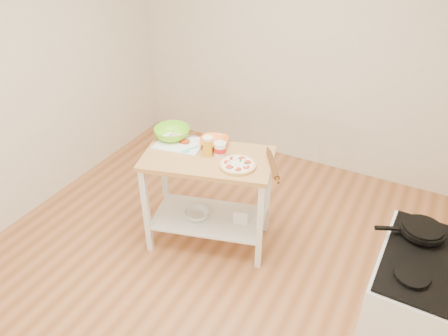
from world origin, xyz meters
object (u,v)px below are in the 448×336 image
pizza (238,165)px  knife (177,138)px  prep_island (208,182)px  green_bowl (172,133)px  orange_bowl (214,142)px  beer_pint (208,146)px  yogurt_tub (220,149)px  shelf_glass_bowl (197,214)px  skillet (421,230)px  spatula (190,150)px  cutting_board (180,143)px  gas_stove (425,317)px  rolling_pin (273,165)px  shelf_bin (242,214)px

pizza → knife: size_ratio=1.34×
prep_island → green_bowl: bearing=163.5°
prep_island → orange_bowl: size_ratio=4.90×
beer_pint → yogurt_tub: bearing=21.6°
shelf_glass_bowl → skillet: bearing=-6.1°
orange_bowl → prep_island: bearing=-76.8°
prep_island → spatula: size_ratio=7.93×
pizza → cutting_board: pizza is taller
beer_pint → gas_stove: bearing=-14.6°
pizza → skillet: bearing=-9.2°
rolling_pin → beer_pint: bearing=-172.3°
spatula → shelf_bin: size_ratio=1.17×
cutting_board → beer_pint: size_ratio=2.67×
cutting_board → prep_island: bearing=-22.2°
orange_bowl → yogurt_tub: size_ratio=1.13×
shelf_glass_bowl → shelf_bin: (0.37, 0.16, 0.03)m
pizza → shelf_glass_bowl: (-0.38, -0.03, -0.62)m
prep_island → pizza: bearing=-4.1°
prep_island → yogurt_tub: (0.08, 0.06, 0.32)m
pizza → yogurt_tub: yogurt_tub is taller
pizza → shelf_bin: pizza is taller
prep_island → cutting_board: cutting_board is taller
beer_pint → shelf_bin: (0.29, 0.08, -0.66)m
knife → green_bowl: bearing=139.7°
skillet → shelf_bin: (-1.40, 0.35, -0.65)m
shelf_glass_bowl → yogurt_tub: bearing=33.7°
pizza → cutting_board: bearing=171.4°
gas_stove → pizza: size_ratio=3.74×
green_bowl → prep_island: bearing=-16.5°
skillet → green_bowl: (-2.10, 0.37, -0.03)m
prep_island → spatula: 0.33m
cutting_board → shelf_glass_bowl: bearing=-38.8°
skillet → knife: skillet is taller
pizza → spatula: pizza is taller
cutting_board → gas_stove: bearing=-23.5°
prep_island → spatula: bearing=178.7°
yogurt_tub → rolling_pin: yogurt_tub is taller
pizza → yogurt_tub: bearing=157.7°
pizza → spatula: 0.46m
pizza → yogurt_tub: (-0.20, 0.08, 0.04)m
shelf_glass_bowl → gas_stove: bearing=-11.8°
orange_bowl → gas_stove: bearing=-19.0°
pizza → knife: (-0.67, 0.14, 0.00)m
skillet → shelf_bin: size_ratio=3.19×
green_bowl → shelf_bin: (0.71, -0.03, -0.62)m
prep_island → knife: (-0.38, 0.12, 0.27)m
skillet → green_bowl: bearing=145.9°
gas_stove → yogurt_tub: bearing=164.8°
gas_stove → cutting_board: bearing=167.6°
prep_island → knife: 0.49m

